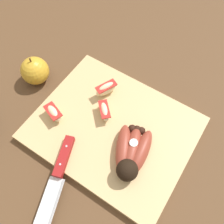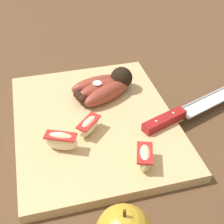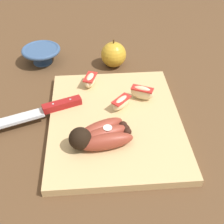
# 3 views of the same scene
# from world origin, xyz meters

# --- Properties ---
(ground_plane) EXTENTS (6.00, 6.00, 0.00)m
(ground_plane) POSITION_xyz_m (0.00, 0.00, 0.00)
(ground_plane) COLOR brown
(cutting_board) EXTENTS (0.40, 0.32, 0.02)m
(cutting_board) POSITION_xyz_m (0.01, -0.00, 0.01)
(cutting_board) COLOR tan
(cutting_board) RESTS_ON ground_plane
(banana_bunch) EXTENTS (0.11, 0.14, 0.05)m
(banana_bunch) POSITION_xyz_m (0.09, -0.04, 0.04)
(banana_bunch) COLOR black
(banana_bunch) RESTS_ON cutting_board
(chefs_knife) EXTENTS (0.12, 0.27, 0.02)m
(chefs_knife) POSITION_xyz_m (-0.02, -0.18, 0.03)
(chefs_knife) COLOR silver
(chefs_knife) RESTS_ON cutting_board
(apple_wedge_near) EXTENTS (0.06, 0.04, 0.03)m
(apple_wedge_near) POSITION_xyz_m (-0.13, -0.06, 0.04)
(apple_wedge_near) COLOR beige
(apple_wedge_near) RESTS_ON cutting_board
(apple_wedge_middle) EXTENTS (0.05, 0.06, 0.04)m
(apple_wedge_middle) POSITION_xyz_m (-0.06, 0.08, 0.04)
(apple_wedge_middle) COLOR beige
(apple_wedge_middle) RESTS_ON cutting_board
(apple_wedge_far) EXTENTS (0.06, 0.06, 0.03)m
(apple_wedge_far) POSITION_xyz_m (-0.02, 0.02, 0.04)
(apple_wedge_far) COLOR beige
(apple_wedge_far) RESTS_ON cutting_board
(whole_apple) EXTENTS (0.08, 0.08, 0.09)m
(whole_apple) POSITION_xyz_m (-0.26, 0.02, 0.04)
(whole_apple) COLOR gold
(whole_apple) RESTS_ON ground_plane
(ceramic_bowl) EXTENTS (0.12, 0.12, 0.05)m
(ceramic_bowl) POSITION_xyz_m (-0.30, -0.21, 0.03)
(ceramic_bowl) COLOR #385684
(ceramic_bowl) RESTS_ON ground_plane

